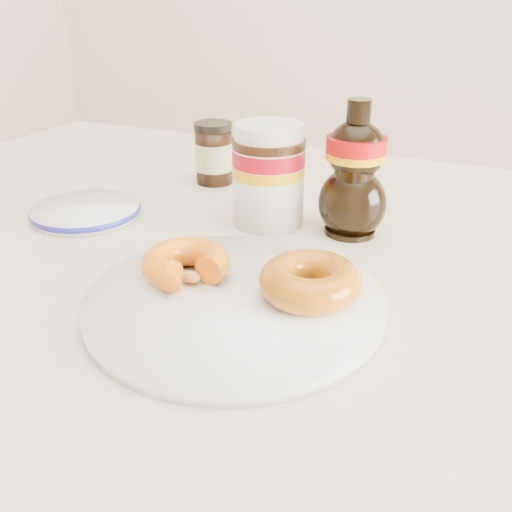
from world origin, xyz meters
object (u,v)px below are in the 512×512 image
at_px(blue_rim_saucer, 86,211).
at_px(plate, 235,302).
at_px(donut_bitten, 186,264).
at_px(donut_whole, 310,281).
at_px(dark_jar, 214,154).
at_px(dining_table, 291,310).
at_px(syrup_bottle, 354,169).
at_px(nutella_jar, 268,171).

bearing_deg(blue_rim_saucer, plate, -24.95).
xyz_separation_m(plate, donut_bitten, (-0.06, 0.01, 0.02)).
xyz_separation_m(plate, donut_whole, (0.07, 0.03, 0.02)).
xyz_separation_m(donut_bitten, dark_jar, (-0.14, 0.32, 0.02)).
distance_m(donut_bitten, dark_jar, 0.35).
height_order(donut_bitten, donut_whole, donut_whole).
bearing_deg(donut_whole, dark_jar, 130.83).
distance_m(dining_table, donut_bitten, 0.19).
distance_m(donut_whole, syrup_bottle, 0.21).
relative_size(syrup_bottle, blue_rim_saucer, 1.14).
bearing_deg(nutella_jar, dining_table, -47.82).
distance_m(donut_bitten, blue_rim_saucer, 0.26).
bearing_deg(dining_table, syrup_bottle, 57.99).
height_order(plate, syrup_bottle, syrup_bottle).
bearing_deg(donut_bitten, donut_whole, 11.34).
distance_m(donut_bitten, nutella_jar, 0.21).
distance_m(dining_table, donut_whole, 0.18).
distance_m(donut_whole, dark_jar, 0.41).
relative_size(syrup_bottle, dark_jar, 1.76).
bearing_deg(dining_table, plate, -91.16).
height_order(syrup_bottle, dark_jar, syrup_bottle).
xyz_separation_m(syrup_bottle, dark_jar, (-0.25, 0.11, -0.04)).
height_order(plate, donut_whole, donut_whole).
distance_m(plate, donut_bitten, 0.07).
bearing_deg(nutella_jar, donut_bitten, -91.35).
distance_m(plate, blue_rim_saucer, 0.32).
xyz_separation_m(nutella_jar, syrup_bottle, (0.11, 0.01, 0.01)).
relative_size(plate, nutella_jar, 2.22).
distance_m(dining_table, nutella_jar, 0.18).
height_order(dining_table, syrup_bottle, syrup_bottle).
relative_size(nutella_jar, dark_jar, 1.38).
relative_size(donut_whole, syrup_bottle, 0.59).
relative_size(dining_table, plate, 4.84).
relative_size(dining_table, syrup_bottle, 8.42).
distance_m(donut_bitten, syrup_bottle, 0.25).
height_order(nutella_jar, blue_rim_saucer, nutella_jar).
bearing_deg(blue_rim_saucer, dining_table, 2.89).
bearing_deg(donut_bitten, plate, -7.49).
distance_m(nutella_jar, blue_rim_saucer, 0.25).
bearing_deg(syrup_bottle, blue_rim_saucer, -164.99).
distance_m(plate, nutella_jar, 0.23).
xyz_separation_m(donut_whole, syrup_bottle, (-0.02, 0.20, 0.05)).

